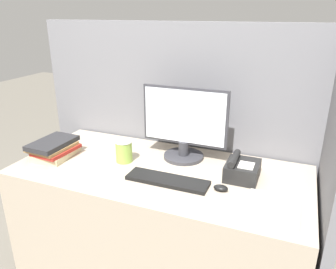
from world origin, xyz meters
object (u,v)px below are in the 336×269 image
(monitor, at_px, (184,127))
(mouse, at_px, (221,188))
(book_stack, at_px, (54,149))
(keyboard, at_px, (167,180))
(desk_telephone, at_px, (242,170))
(coffee_cup, at_px, (124,151))

(monitor, relative_size, mouse, 7.09)
(book_stack, bearing_deg, mouse, -0.64)
(monitor, height_order, keyboard, monitor)
(mouse, height_order, book_stack, book_stack)
(monitor, xyz_separation_m, desk_telephone, (0.37, -0.13, -0.15))
(mouse, distance_m, desk_telephone, 0.19)
(book_stack, bearing_deg, monitor, 21.52)
(coffee_cup, height_order, desk_telephone, coffee_cup)
(monitor, height_order, desk_telephone, monitor)
(monitor, height_order, coffee_cup, monitor)
(mouse, bearing_deg, monitor, 135.22)
(monitor, xyz_separation_m, book_stack, (-0.72, -0.28, -0.14))
(monitor, bearing_deg, keyboard, -85.65)
(coffee_cup, xyz_separation_m, book_stack, (-0.42, -0.10, -0.01))
(monitor, bearing_deg, desk_telephone, -19.01)
(mouse, relative_size, desk_telephone, 0.37)
(coffee_cup, relative_size, book_stack, 0.44)
(keyboard, bearing_deg, book_stack, 177.62)
(desk_telephone, bearing_deg, keyboard, -151.14)
(mouse, bearing_deg, keyboard, -175.91)
(monitor, xyz_separation_m, keyboard, (0.02, -0.31, -0.19))
(coffee_cup, bearing_deg, book_stack, -166.05)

